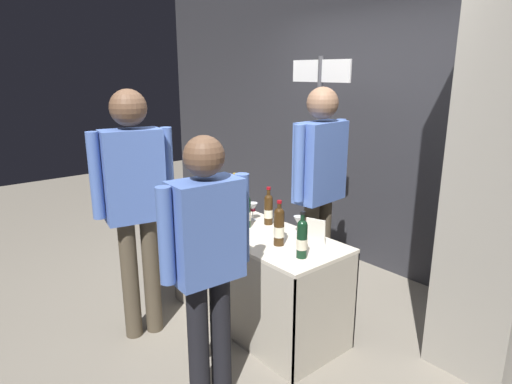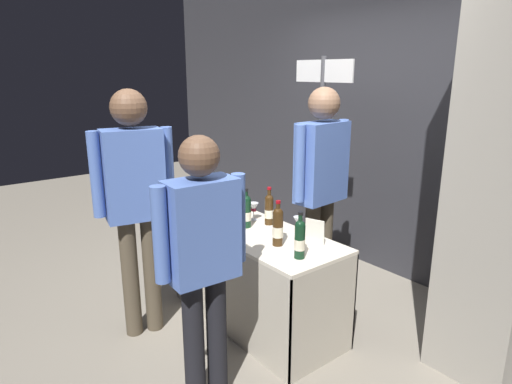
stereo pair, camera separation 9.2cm
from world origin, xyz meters
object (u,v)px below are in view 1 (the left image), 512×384
Objects in this scene: tasting_table at (256,261)px; wine_glass_mid at (298,221)px; concrete_pillar at (511,128)px; vendor_presenter at (320,177)px; display_bottle_0 at (279,226)px; taster_foreground_right at (207,253)px; booth_signpost at (318,142)px; featured_wine_bottle at (227,199)px; wine_glass_near_vendor at (253,208)px.

wine_glass_mid reaches higher than tasting_table.
concrete_pillar reaches higher than vendor_presenter.
taster_foreground_right is at bearing -75.73° from display_bottle_0.
vendor_presenter is 0.88× the size of booth_signpost.
taster_foreground_right is (0.89, -0.79, 0.04)m from featured_wine_bottle.
vendor_presenter is (0.08, 0.60, 0.58)m from tasting_table.
tasting_table is 0.49m from display_bottle_0.
booth_signpost reaches higher than wine_glass_near_vendor.
taster_foreground_right is at bearing -66.75° from booth_signpost.
display_bottle_0 reaches higher than wine_glass_near_vendor.
concrete_pillar is at bearing 30.97° from tasting_table.
display_bottle_0 is at bearing -20.87° from wine_glass_near_vendor.
vendor_presenter is (0.48, 0.57, 0.19)m from featured_wine_bottle.
concrete_pillar is 2.20× the size of tasting_table.
taster_foreground_right is at bearing -75.53° from wine_glass_mid.
vendor_presenter is at bearing 82.79° from tasting_table.
booth_signpost is (-0.30, 0.30, 0.21)m from vendor_presenter.
featured_wine_bottle is at bearing -101.54° from booth_signpost.
display_bottle_0 is 0.18× the size of vendor_presenter.
vendor_presenter is at bearing -170.64° from concrete_pillar.
display_bottle_0 is 0.27m from wine_glass_mid.
vendor_presenter is 1.13× the size of taster_foreground_right.
wine_glass_near_vendor is at bearing -172.74° from wine_glass_mid.
wine_glass_near_vendor is 0.45m from wine_glass_mid.
wine_glass_near_vendor reaches higher than tasting_table.
display_bottle_0 is 0.16× the size of booth_signpost.
concrete_pillar is at bearing 28.83° from wine_glass_mid.
featured_wine_bottle is at bearing -44.80° from vendor_presenter.
tasting_table is 0.71× the size of booth_signpost.
tasting_table is 4.54× the size of display_bottle_0.
wine_glass_near_vendor is at bearing -88.85° from booth_signpost.
booth_signpost reaches higher than tasting_table.
tasting_table is 1.00m from taster_foreground_right.
tasting_table is 0.56m from featured_wine_bottle.
booth_signpost is at bearing 119.21° from display_bottle_0.
concrete_pillar is at bearing -25.31° from taster_foreground_right.
concrete_pillar is 8.98× the size of featured_wine_bottle.
tasting_table is 0.91× the size of taster_foreground_right.
featured_wine_bottle is 0.20× the size of vendor_presenter.
featured_wine_bottle is at bearing 51.99° from taster_foreground_right.
concrete_pillar is 1.90m from tasting_table.
concrete_pillar reaches higher than wine_glass_mid.
display_bottle_0 is 2.23× the size of wine_glass_near_vendor.
vendor_presenter reaches higher than wine_glass_near_vendor.
taster_foreground_right is 1.84m from booth_signpost.
featured_wine_bottle is 0.97m from booth_signpost.
featured_wine_bottle is 0.71m from display_bottle_0.
featured_wine_bottle is at bearing -165.02° from wine_glass_mid.
wine_glass_near_vendor is at bearing 145.87° from tasting_table.
display_bottle_0 is (0.31, -0.06, 0.38)m from tasting_table.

